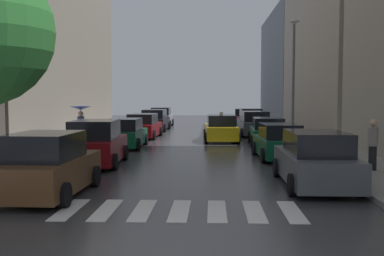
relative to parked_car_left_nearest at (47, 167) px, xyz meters
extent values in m
cube|color=#353537|center=(3.79, 18.98, -0.84)|extent=(28.00, 72.00, 0.04)
cube|color=gray|center=(-2.71, 18.98, -0.75)|extent=(3.00, 72.00, 0.15)
cube|color=gray|center=(10.29, 18.98, -0.75)|extent=(3.00, 72.00, 0.15)
cube|color=silver|center=(1.09, -1.52, -0.82)|extent=(0.45, 2.20, 0.01)
cube|color=silver|center=(1.99, -1.52, -0.82)|extent=(0.45, 2.20, 0.01)
cube|color=silver|center=(2.89, -1.52, -0.82)|extent=(0.45, 2.20, 0.01)
cube|color=silver|center=(3.79, -1.52, -0.82)|extent=(0.45, 2.20, 0.01)
cube|color=silver|center=(4.69, -1.52, -0.82)|extent=(0.45, 2.20, 0.01)
cube|color=silver|center=(5.59, -1.52, -0.82)|extent=(0.45, 2.20, 0.01)
cube|color=silver|center=(6.49, -1.52, -0.82)|extent=(0.45, 2.20, 0.01)
cube|color=#9E9384|center=(14.79, 24.87, 6.01)|extent=(6.00, 20.46, 13.68)
cube|color=slate|center=(14.79, 46.33, 5.66)|extent=(6.00, 21.82, 12.96)
cube|color=brown|center=(0.00, 0.06, -0.21)|extent=(1.99, 4.25, 0.88)
cube|color=black|center=(0.00, -0.15, 0.59)|extent=(1.71, 2.36, 0.72)
cylinder|color=black|center=(-0.89, 1.47, -0.50)|extent=(0.24, 0.65, 0.64)
cylinder|color=black|center=(0.98, 1.42, -0.50)|extent=(0.24, 0.65, 0.64)
cylinder|color=black|center=(0.90, -1.35, -0.50)|extent=(0.24, 0.65, 0.64)
cube|color=maroon|center=(-0.10, 5.95, -0.20)|extent=(2.09, 4.43, 0.90)
cube|color=black|center=(-0.09, 5.73, 0.62)|extent=(1.78, 2.46, 0.74)
cylinder|color=black|center=(-1.12, 7.34, -0.50)|extent=(0.25, 0.65, 0.64)
cylinder|color=black|center=(0.79, 7.42, -0.50)|extent=(0.25, 0.65, 0.64)
cylinder|color=black|center=(-0.99, 4.47, -0.50)|extent=(0.25, 0.65, 0.64)
cylinder|color=black|center=(0.91, 4.55, -0.50)|extent=(0.25, 0.65, 0.64)
cube|color=#0C4C2D|center=(-0.11, 12.32, -0.26)|extent=(1.84, 4.25, 0.77)
cube|color=black|center=(-0.11, 12.11, 0.44)|extent=(1.61, 2.34, 0.63)
cylinder|color=black|center=(-1.01, 13.72, -0.50)|extent=(0.22, 0.64, 0.64)
cylinder|color=black|center=(0.81, 13.72, -0.50)|extent=(0.22, 0.64, 0.64)
cylinder|color=black|center=(-1.02, 10.92, -0.50)|extent=(0.22, 0.64, 0.64)
cylinder|color=black|center=(0.80, 10.92, -0.50)|extent=(0.22, 0.64, 0.64)
cube|color=maroon|center=(0.03, 18.25, -0.25)|extent=(2.02, 4.68, 0.79)
cube|color=black|center=(0.02, 18.02, 0.47)|extent=(1.72, 2.60, 0.65)
cylinder|color=black|center=(-0.83, 19.80, -0.50)|extent=(0.24, 0.65, 0.64)
cylinder|color=black|center=(1.00, 19.73, -0.50)|extent=(0.24, 0.65, 0.64)
cylinder|color=black|center=(-0.95, 16.76, -0.50)|extent=(0.24, 0.65, 0.64)
cylinder|color=black|center=(0.88, 16.69, -0.50)|extent=(0.24, 0.65, 0.64)
cube|color=black|center=(-0.01, 24.88, -0.23)|extent=(2.01, 4.80, 0.84)
cube|color=black|center=(-0.02, 24.64, 0.53)|extent=(1.73, 2.65, 0.69)
cylinder|color=black|center=(-0.92, 26.47, -0.50)|extent=(0.24, 0.65, 0.64)
cylinder|color=black|center=(0.97, 26.42, -0.50)|extent=(0.24, 0.65, 0.64)
cylinder|color=black|center=(-1.00, 23.34, -0.50)|extent=(0.24, 0.65, 0.64)
cylinder|color=black|center=(0.90, 23.29, -0.50)|extent=(0.24, 0.65, 0.64)
cube|color=#B2B7BF|center=(-0.05, 30.09, -0.22)|extent=(1.82, 4.49, 0.86)
cube|color=black|center=(-0.04, 29.86, 0.56)|extent=(1.59, 2.47, 0.70)
cylinder|color=black|center=(-0.95, 31.56, -0.50)|extent=(0.23, 0.64, 0.64)
cylinder|color=black|center=(0.83, 31.57, -0.50)|extent=(0.23, 0.64, 0.64)
cylinder|color=black|center=(-0.92, 28.60, -0.50)|extent=(0.23, 0.64, 0.64)
cylinder|color=black|center=(0.86, 28.62, -0.50)|extent=(0.23, 0.64, 0.64)
cube|color=#474C51|center=(7.75, 1.83, -0.23)|extent=(1.89, 4.75, 0.84)
cube|color=black|center=(7.75, 1.59, 0.54)|extent=(1.66, 2.61, 0.69)
cylinder|color=black|center=(6.81, 3.39, -0.50)|extent=(0.22, 0.64, 0.64)
cylinder|color=black|center=(8.69, 3.39, -0.50)|extent=(0.22, 0.64, 0.64)
cylinder|color=black|center=(6.81, 0.26, -0.50)|extent=(0.22, 0.64, 0.64)
cylinder|color=black|center=(8.69, 0.26, -0.50)|extent=(0.22, 0.64, 0.64)
cube|color=#0C4C2D|center=(7.53, 8.06, -0.27)|extent=(1.94, 4.20, 0.76)
cube|color=black|center=(7.54, 7.85, 0.43)|extent=(1.64, 2.34, 0.62)
cylinder|color=black|center=(6.59, 9.38, -0.50)|extent=(0.25, 0.65, 0.64)
cylinder|color=black|center=(8.34, 9.46, -0.50)|extent=(0.25, 0.65, 0.64)
cylinder|color=black|center=(6.71, 6.66, -0.50)|extent=(0.25, 0.65, 0.64)
cylinder|color=black|center=(8.46, 6.74, -0.50)|extent=(0.25, 0.65, 0.64)
cube|color=#0C4C2D|center=(7.75, 14.18, -0.27)|extent=(2.00, 4.60, 0.76)
cube|color=black|center=(7.75, 13.95, 0.42)|extent=(1.71, 2.55, 0.62)
cylinder|color=black|center=(6.88, 15.71, -0.50)|extent=(0.24, 0.65, 0.64)
cylinder|color=black|center=(8.73, 15.64, -0.50)|extent=(0.24, 0.65, 0.64)
cylinder|color=black|center=(6.78, 12.71, -0.50)|extent=(0.24, 0.65, 0.64)
cylinder|color=black|center=(8.63, 12.65, -0.50)|extent=(0.24, 0.65, 0.64)
cube|color=#474C51|center=(7.51, 20.11, -0.22)|extent=(2.14, 4.57, 0.85)
cube|color=black|center=(7.52, 19.88, 0.55)|extent=(1.82, 2.54, 0.70)
cylinder|color=black|center=(6.47, 21.54, -0.50)|extent=(0.25, 0.65, 0.64)
cylinder|color=black|center=(8.41, 21.63, -0.50)|extent=(0.25, 0.65, 0.64)
cylinder|color=black|center=(6.61, 18.58, -0.50)|extent=(0.25, 0.65, 0.64)
cylinder|color=black|center=(8.54, 18.67, -0.50)|extent=(0.25, 0.65, 0.64)
cube|color=maroon|center=(7.69, 25.40, -0.21)|extent=(1.97, 4.14, 0.88)
cube|color=black|center=(7.69, 25.20, 0.59)|extent=(1.68, 2.30, 0.72)
cylinder|color=black|center=(6.73, 26.71, -0.50)|extent=(0.24, 0.65, 0.64)
cylinder|color=black|center=(8.55, 26.78, -0.50)|extent=(0.24, 0.65, 0.64)
cylinder|color=black|center=(6.83, 24.02, -0.50)|extent=(0.24, 0.65, 0.64)
cylinder|color=black|center=(8.65, 24.09, -0.50)|extent=(0.24, 0.65, 0.64)
cube|color=navy|center=(7.51, 30.61, -0.25)|extent=(2.00, 4.48, 0.79)
cube|color=black|center=(7.50, 30.39, 0.47)|extent=(1.69, 2.49, 0.65)
cylinder|color=black|center=(6.67, 32.10, -0.50)|extent=(0.25, 0.65, 0.64)
cylinder|color=black|center=(8.47, 32.02, -0.50)|extent=(0.25, 0.65, 0.64)
cylinder|color=black|center=(6.54, 29.19, -0.50)|extent=(0.25, 0.65, 0.64)
cylinder|color=black|center=(8.35, 29.12, -0.50)|extent=(0.25, 0.65, 0.64)
cube|color=yellow|center=(5.13, 16.18, -0.25)|extent=(2.02, 4.60, 0.80)
cube|color=black|center=(5.13, 15.95, 0.48)|extent=(1.72, 2.56, 0.65)
cube|color=#F2EDCC|center=(5.13, 15.95, 0.89)|extent=(0.21, 0.37, 0.18)
cylinder|color=black|center=(4.14, 17.64, -0.50)|extent=(0.24, 0.65, 0.64)
cylinder|color=black|center=(5.99, 17.71, -0.50)|extent=(0.24, 0.65, 0.64)
cylinder|color=black|center=(4.26, 14.65, -0.50)|extent=(0.24, 0.65, 0.64)
cylinder|color=black|center=(6.11, 14.72, -0.50)|extent=(0.24, 0.65, 0.64)
cylinder|color=black|center=(10.27, 4.09, -0.24)|extent=(0.28, 0.28, 0.86)
cylinder|color=gray|center=(10.27, 4.09, 0.52)|extent=(0.36, 0.36, 0.68)
sphere|color=tan|center=(10.27, 4.09, 1.00)|extent=(0.27, 0.27, 0.27)
cylinder|color=brown|center=(-2.31, 11.60, -0.24)|extent=(0.28, 0.28, 0.87)
cylinder|color=navy|center=(-2.31, 11.60, 0.54)|extent=(0.36, 0.36, 0.69)
sphere|color=tan|center=(-2.31, 11.60, 1.03)|extent=(0.27, 0.27, 0.27)
cone|color=navy|center=(-2.31, 11.60, 1.32)|extent=(1.15, 1.15, 0.20)
cylinder|color=#333338|center=(-2.31, 11.60, 0.93)|extent=(0.02, 0.02, 0.78)
cylinder|color=#595B60|center=(9.34, 15.17, 2.74)|extent=(0.16, 0.16, 6.84)
ellipsoid|color=beige|center=(9.34, 15.17, 6.31)|extent=(0.60, 0.28, 0.24)
camera|label=1|loc=(4.56, -12.73, 1.95)|focal=43.97mm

